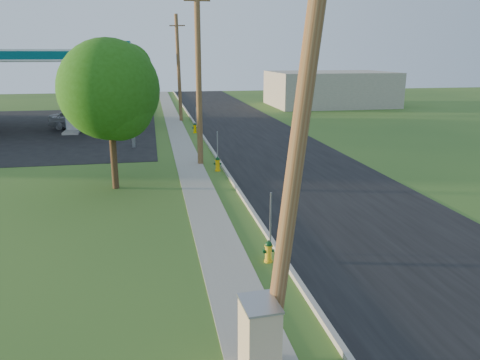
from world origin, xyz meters
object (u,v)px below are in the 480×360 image
hydrant_mid (218,164)px  utility_cabinet (259,338)px  utility_pole_mid (199,75)px  fuel_pump_ne (72,123)px  tree_lot (129,69)px  car_silver (79,119)px  utility_pole_near (300,128)px  hydrant_near (269,251)px  fuel_pump_se (79,117)px  utility_pole_far (179,68)px  price_pylon (129,64)px  tree_verge (111,94)px  hydrant_far (195,128)px

hydrant_mid → utility_cabinet: 16.51m
utility_pole_mid → fuel_pump_ne: size_ratio=3.06×
tree_lot → car_silver: 10.92m
utility_pole_near → car_silver: utility_pole_near is taller
utility_pole_mid → utility_cabinet: (-0.78, -18.32, -4.18)m
fuel_pump_ne → tree_lot: (4.29, 10.85, 3.87)m
fuel_pump_ne → hydrant_near: bearing=-70.1°
utility_pole_near → fuel_pump_se: 36.34m
utility_pole_far → tree_lot: (-4.61, 5.85, -0.21)m
utility_pole_near → fuel_pump_ne: bearing=106.0°
fuel_pump_se → car_silver: 2.64m
car_silver → hydrant_mid: bearing=-126.4°
utility_cabinet → car_silver: bearing=103.4°
fuel_pump_se → price_pylon: price_pylon is taller
utility_pole_mid → utility_cabinet: utility_pole_mid is taller
fuel_pump_se → hydrant_mid: (9.62, -18.88, -0.33)m
fuel_pump_ne → utility_cabinet: 32.35m
fuel_pump_se → tree_verge: tree_verge is taller
fuel_pump_se → utility_cabinet: (8.12, -35.32, 0.05)m
utility_pole_near → utility_cabinet: size_ratio=6.13×
utility_pole_near → utility_pole_far: size_ratio=1.00×
hydrant_far → fuel_pump_ne: bearing=167.0°
fuel_pump_ne → car_silver: bearing=76.4°
utility_pole_far → tree_verge: (-4.34, -22.33, -0.42)m
hydrant_far → car_silver: car_silver is taller
utility_pole_near → tree_verge: size_ratio=1.39×
hydrant_near → hydrant_far: 24.20m
utility_pole_mid → tree_verge: size_ratio=1.44×
utility_pole_mid → hydrant_near: (0.64, -13.41, -4.61)m
utility_pole_far → utility_cabinet: utility_pole_far is taller
fuel_pump_ne → hydrant_far: size_ratio=3.90×
hydrant_mid → tree_lot: bearing=101.7°
tree_verge → utility_cabinet: bearing=-75.7°
tree_lot → hydrant_near: bearing=-82.0°
tree_verge → hydrant_far: bearing=71.6°
fuel_pump_ne → hydrant_far: fuel_pump_ne is taller
utility_pole_near → fuel_pump_ne: size_ratio=2.96×
utility_cabinet → tree_lot: bearing=95.2°
utility_pole_near → price_pylon: 23.83m
utility_cabinet → car_silver: size_ratio=0.32×
utility_pole_near → hydrant_far: utility_pole_near is taller
fuel_pump_se → hydrant_far: fuel_pump_se is taller
utility_pole_far → hydrant_near: utility_pole_far is taller
tree_verge → tree_lot: (-0.28, 28.18, 0.22)m
utility_pole_near → utility_pole_mid: bearing=90.0°
fuel_pump_se → hydrant_far: 11.43m
price_pylon → fuel_pump_se: bearing=113.5°
utility_pole_mid → hydrant_mid: bearing=-68.9°
utility_cabinet → fuel_pump_se: bearing=103.0°
utility_cabinet → utility_pole_mid: bearing=87.6°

